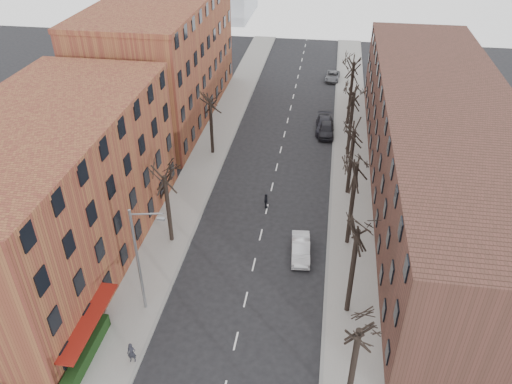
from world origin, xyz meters
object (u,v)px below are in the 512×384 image
at_px(parked_car_near, 326,129).
at_px(parked_car_mid, 324,125).
at_px(pedestrian_a, 132,353).
at_px(silver_sedan, 301,249).

distance_m(parked_car_near, parked_car_mid, 1.27).
bearing_deg(pedestrian_a, silver_sedan, 40.68).
relative_size(silver_sedan, parked_car_near, 0.94).
xyz_separation_m(silver_sedan, pedestrian_a, (-10.11, -12.54, 0.23)).
relative_size(parked_car_near, pedestrian_a, 2.91).
bearing_deg(parked_car_near, pedestrian_a, -109.24).
distance_m(silver_sedan, parked_car_near, 22.85).
xyz_separation_m(parked_car_near, parked_car_mid, (-0.27, 1.24, -0.04)).
relative_size(parked_car_mid, pedestrian_a, 3.26).
bearing_deg(parked_car_mid, silver_sedan, -94.02).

